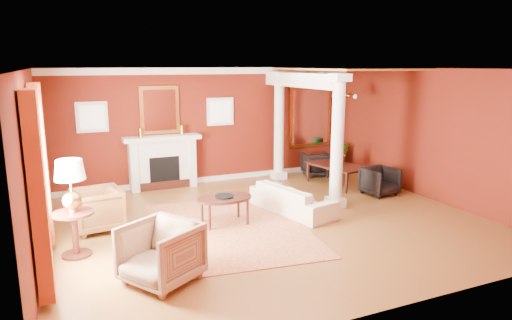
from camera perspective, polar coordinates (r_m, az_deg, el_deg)
name	(u,v)px	position (r m, az deg, el deg)	size (l,w,h in m)	color
ground	(269,222)	(8.88, 1.65, -7.74)	(8.00, 8.00, 0.00)	brown
room_shell	(270,118)	(8.42, 1.73, 5.30)	(8.04, 7.04, 2.92)	#5E130D
fireplace	(163,162)	(11.35, -11.55, -0.24)	(1.85, 0.42, 1.29)	white
overmantel_mirror	(160,110)	(11.29, -11.96, 6.13)	(0.95, 0.07, 1.15)	gold
flank_window_left	(92,117)	(11.10, -19.82, 5.07)	(0.70, 0.07, 0.70)	white
flank_window_right	(220,112)	(11.73, -4.49, 6.06)	(0.70, 0.07, 0.70)	white
left_window	(39,177)	(7.13, -25.52, -1.92)	(0.21, 2.55, 2.60)	white
column_front	(337,141)	(9.60, 10.14, 2.37)	(0.36, 0.36, 2.80)	white
column_back	(279,125)	(11.91, 2.90, 4.36)	(0.36, 0.36, 2.80)	white
header_beam	(301,80)	(10.84, 5.61, 9.91)	(0.30, 3.20, 0.32)	white
amber_ceiling	(346,69)	(11.32, 11.20, 11.09)	(2.30, 3.40, 0.04)	#CC8A3C
dining_mirror	(310,117)	(12.86, 6.80, 5.40)	(1.30, 0.07, 1.70)	gold
chandelier	(346,95)	(11.41, 11.13, 7.97)	(0.60, 0.62, 0.75)	#B08637
crown_trim	(210,71)	(11.59, -5.76, 11.02)	(8.00, 0.08, 0.16)	white
base_trim	(212,179)	(11.95, -5.48, -2.33)	(8.00, 0.08, 0.12)	white
rug	(228,228)	(8.55, -3.52, -8.49)	(2.77, 3.69, 0.01)	maroon
sofa	(293,194)	(9.38, 4.63, -4.26)	(1.95, 0.57, 0.76)	#EFE9C9
armchair_leopard	(97,208)	(8.81, -19.28, -5.63)	(0.84, 0.78, 0.86)	black
armchair_stripe	(161,250)	(6.54, -11.84, -11.00)	(0.91, 0.85, 0.94)	tan
coffee_table	(224,199)	(8.63, -3.96, -4.94)	(1.06, 1.06, 0.54)	black
coffee_book	(226,192)	(8.56, -3.77, -4.05)	(0.15, 0.02, 0.20)	black
side_table	(71,191)	(7.60, -22.08, -3.67)	(0.62, 0.62, 1.56)	black
dining_table	(338,169)	(11.58, 10.17, -1.08)	(1.51, 0.53, 0.84)	black
dining_chair_near	(380,180)	(10.96, 15.23, -2.41)	(0.69, 0.65, 0.71)	black
dining_chair_far	(316,163)	(12.51, 7.52, -0.38)	(0.67, 0.63, 0.69)	black
green_urn	(339,162)	(12.86, 10.37, -0.21)	(0.35, 0.35, 0.84)	#12391A
potted_plant	(340,143)	(11.53, 10.45, 2.08)	(0.50, 0.55, 0.43)	#26591E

